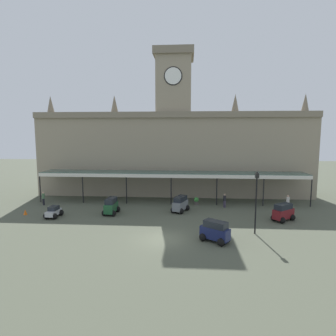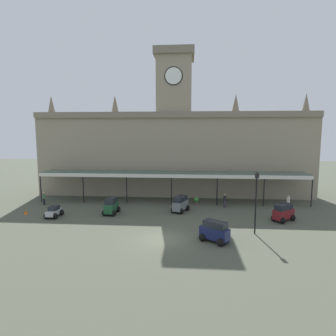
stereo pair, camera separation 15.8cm
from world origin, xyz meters
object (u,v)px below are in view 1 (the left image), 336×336
car_silver_sedan (54,213)px  victorian_lamppost (256,196)px  car_maroon_van (283,213)px  pedestrian_beside_cars (288,202)px  planter_forecourt_centre (196,201)px  car_navy_van (215,232)px  traffic_cone (25,212)px  car_green_van (111,207)px  planter_by_canopy (114,202)px  car_grey_van (180,205)px  pedestrian_crossing_forecourt (43,198)px  pedestrian_near_entrance (225,200)px

car_silver_sedan → victorian_lamppost: size_ratio=0.37×
car_maroon_van → pedestrian_beside_cars: (2.01, 4.56, 0.10)m
car_maroon_van → car_silver_sedan: 23.89m
pedestrian_beside_cars → car_silver_sedan: bearing=-169.0°
pedestrian_beside_cars → planter_forecourt_centre: bearing=173.3°
car_navy_van → car_maroon_van: bearing=39.3°
car_navy_van → traffic_cone: size_ratio=4.52×
traffic_cone → pedestrian_beside_cars: bearing=8.4°
car_green_van → planter_by_canopy: 3.31m
pedestrian_beside_cars → victorian_lamppost: victorian_lamppost is taller
car_grey_van → victorian_lamppost: (6.80, -6.56, 2.61)m
car_grey_van → planter_by_canopy: 8.37m
car_green_van → victorian_lamppost: size_ratio=0.44×
car_maroon_van → planter_forecourt_centre: car_maroon_van is taller
traffic_cone → planter_forecourt_centre: 19.61m
car_silver_sedan → pedestrian_crossing_forecourt: size_ratio=1.25×
pedestrian_near_entrance → planter_forecourt_centre: pedestrian_near_entrance is taller
car_green_van → victorian_lamppost: bearing=-19.7°
car_grey_van → pedestrian_beside_cars: car_grey_van is taller
car_navy_van → pedestrian_beside_cars: (9.47, 10.67, 0.10)m
pedestrian_near_entrance → traffic_cone: bearing=-168.3°
pedestrian_near_entrance → planter_forecourt_centre: bearing=163.1°
traffic_cone → planter_by_canopy: planter_by_canopy is taller
car_navy_van → planter_forecourt_centre: 11.99m
car_navy_van → planter_by_canopy: size_ratio=2.68×
car_silver_sedan → victorian_lamppost: victorian_lamppost is taller
car_grey_van → pedestrian_beside_cars: size_ratio=1.55×
pedestrian_crossing_forecourt → traffic_cone: (0.10, -4.15, -0.62)m
planter_by_canopy → planter_forecourt_centre: 10.15m
car_silver_sedan → planter_by_canopy: size_ratio=2.17×
pedestrian_beside_cars → planter_forecourt_centre: pedestrian_beside_cars is taller
pedestrian_beside_cars → victorian_lamppost: bearing=-124.0°
car_green_van → car_grey_van: bearing=10.5°
car_maroon_van → car_navy_van: size_ratio=1.00×
car_navy_van → planter_forecourt_centre: car_navy_van is taller
traffic_cone → car_navy_van: bearing=-17.6°
traffic_cone → planter_forecourt_centre: (18.80, 5.60, 0.20)m
car_silver_sedan → car_grey_van: size_ratio=0.81×
traffic_cone → pedestrian_crossing_forecourt: bearing=91.4°
car_navy_van → victorian_lamppost: (3.73, 2.17, 2.61)m
car_maroon_van → pedestrian_crossing_forecourt: 27.87m
pedestrian_crossing_forecourt → pedestrian_near_entrance: 22.25m
victorian_lamppost → traffic_cone: victorian_lamppost is taller
pedestrian_crossing_forecourt → victorian_lamppost: 25.33m
car_silver_sedan → car_grey_van: car_grey_van is taller
car_maroon_van → car_green_van: (-18.13, 1.20, 0.00)m
car_maroon_van → planter_forecourt_centre: bearing=146.0°
planter_by_canopy → traffic_cone: bearing=-154.2°
car_navy_van → car_grey_van: same height
planter_forecourt_centre → planter_by_canopy: bearing=-172.3°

